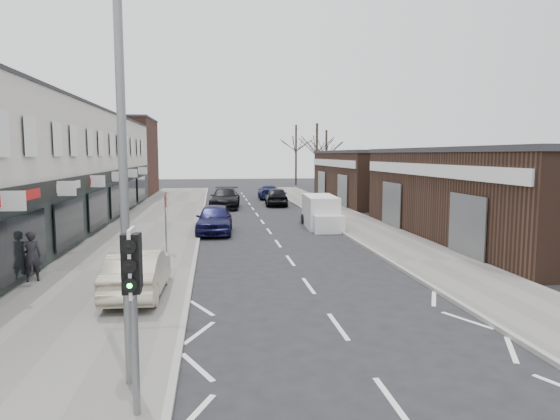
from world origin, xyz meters
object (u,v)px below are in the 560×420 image
object	(u,v)px
white_van	(321,213)
sedan_on_pavement	(138,272)
parked_car_left_b	(225,198)
parked_car_right_b	(276,196)
parked_car_right_c	(268,192)
pedestrian	(31,256)
traffic_light	(133,278)
warning_sign	(166,205)
parked_car_left_a	(214,219)
street_lamp	(132,141)
parked_car_right_a	(318,213)

from	to	relation	value
white_van	sedan_on_pavement	distance (m)	16.34
parked_car_left_b	white_van	bearing A→B (deg)	-60.10
parked_car_right_b	parked_car_right_c	distance (m)	6.40
pedestrian	traffic_light	bearing A→B (deg)	94.86
traffic_light	white_van	size ratio (longest dim) A/B	0.62
warning_sign	white_van	xyz separation A→B (m)	(8.40, 7.05, -1.30)
warning_sign	parked_car_left_a	distance (m)	6.19
street_lamp	parked_car_right_b	xyz separation A→B (m)	(6.73, 33.03, -3.83)
parked_car_left_b	parked_car_right_a	world-z (taller)	parked_car_left_b
parked_car_right_a	parked_car_right_b	distance (m)	11.23
warning_sign	parked_car_left_b	xyz separation A→B (m)	(2.96, 18.64, -1.38)
warning_sign	parked_car_right_c	bearing A→B (deg)	74.55
white_van	sedan_on_pavement	world-z (taller)	white_van
sedan_on_pavement	parked_car_left_a	distance (m)	12.70
pedestrian	parked_car_left_b	xyz separation A→B (m)	(7.00, 23.30, -0.16)
pedestrian	parked_car_right_c	xyz separation A→B (m)	(11.40, 31.29, -0.30)
white_van	parked_car_right_b	distance (m)	13.22
parked_car_left_a	parked_car_right_b	bearing A→B (deg)	73.10
white_van	sedan_on_pavement	size ratio (longest dim) A/B	1.17
warning_sign	traffic_light	bearing A→B (deg)	-86.90
sedan_on_pavement	parked_car_left_a	bearing A→B (deg)	-99.17
traffic_light	parked_car_right_b	bearing A→B (deg)	79.09
traffic_light	parked_car_left_a	world-z (taller)	traffic_light
parked_car_right_a	traffic_light	bearing A→B (deg)	74.16
parked_car_right_b	traffic_light	bearing A→B (deg)	83.34
street_lamp	warning_sign	size ratio (longest dim) A/B	2.96
parked_car_left_a	parked_car_right_a	distance (m)	7.42
street_lamp	parked_car_right_b	distance (m)	33.92
traffic_light	parked_car_right_a	distance (m)	24.46
parked_car_left_b	parked_car_right_b	world-z (taller)	parked_car_left_b
traffic_light	parked_car_left_b	distance (m)	32.77
street_lamp	pedestrian	distance (m)	10.07
parked_car_right_c	parked_car_right_a	bearing A→B (deg)	96.76
street_lamp	sedan_on_pavement	xyz separation A→B (m)	(-0.88, 5.98, -3.80)
street_lamp	warning_sign	world-z (taller)	street_lamp
parked_car_right_a	parked_car_right_c	size ratio (longest dim) A/B	0.83
traffic_light	warning_sign	distance (m)	14.04
street_lamp	warning_sign	xyz separation A→B (m)	(-0.63, 12.80, -2.42)
warning_sign	sedan_on_pavement	world-z (taller)	warning_sign
parked_car_right_a	parked_car_right_b	xyz separation A→B (m)	(-1.30, 11.16, 0.14)
pedestrian	parked_car_right_b	size ratio (longest dim) A/B	0.37
white_van	parked_car_left_a	distance (m)	6.48
sedan_on_pavement	pedestrian	distance (m)	4.37
parked_car_right_b	parked_car_right_c	bearing A→B (deg)	-85.75
parked_car_right_b	pedestrian	bearing A→B (deg)	69.64
sedan_on_pavement	parked_car_right_b	size ratio (longest dim) A/B	0.92
street_lamp	parked_car_right_b	world-z (taller)	street_lamp
sedan_on_pavement	parked_car_left_a	world-z (taller)	parked_car_left_a
warning_sign	parked_car_right_a	distance (m)	12.64
white_van	parked_car_right_a	bearing A→B (deg)	85.96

